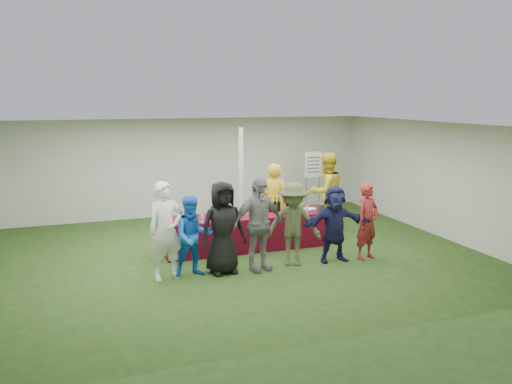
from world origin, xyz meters
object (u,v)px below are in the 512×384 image
object	(u,v)px
staff_pourer	(273,202)
customer_4	(293,224)
customer_1	(193,236)
customer_3	(258,224)
customer_0	(166,231)
customer_5	(335,224)
customer_2	(223,228)
serving_table	(247,232)
customer_6	(367,221)
dump_bucket	(321,208)
staff_back	(326,192)
wine_list_sign	(313,169)

from	to	relation	value
staff_pourer	customer_4	xyz separation A→B (m)	(-0.26, -1.74, -0.07)
customer_1	customer_3	size ratio (longest dim) A/B	0.83
customer_0	customer_5	size ratio (longest dim) A/B	1.16
staff_pourer	customer_3	world-z (taller)	customer_3
customer_0	customer_1	distance (m)	0.51
customer_2	customer_5	world-z (taller)	customer_2
customer_0	serving_table	bearing A→B (deg)	21.08
customer_1	customer_4	xyz separation A→B (m)	(1.98, -0.04, 0.07)
serving_table	customer_6	world-z (taller)	customer_6
dump_bucket	customer_2	bearing A→B (deg)	-157.67
customer_0	customer_6	xyz separation A→B (m)	(4.04, -0.20, -0.11)
dump_bucket	customer_4	xyz separation A→B (m)	(-1.15, -1.08, -0.01)
serving_table	customer_1	bearing A→B (deg)	-139.33
dump_bucket	staff_back	xyz separation A→B (m)	(0.66, 1.05, 0.13)
customer_1	customer_2	distance (m)	0.58
dump_bucket	customer_0	world-z (taller)	customer_0
dump_bucket	customer_1	size ratio (longest dim) A/B	0.15
wine_list_sign	customer_2	xyz separation A→B (m)	(-3.57, -3.57, -0.44)
customer_4	serving_table	bearing A→B (deg)	131.09
wine_list_sign	staff_pourer	size ratio (longest dim) A/B	1.00
dump_bucket	customer_4	bearing A→B (deg)	-136.71
customer_6	wine_list_sign	bearing A→B (deg)	61.72
customer_2	customer_4	size ratio (longest dim) A/B	1.05
dump_bucket	customer_5	bearing A→B (deg)	-103.61
staff_pourer	customer_0	distance (m)	3.21
customer_0	customer_3	distance (m)	1.72
serving_table	customer_6	distance (m)	2.57
serving_table	staff_back	bearing A→B (deg)	19.69
customer_2	customer_6	distance (m)	3.00
staff_pourer	customer_5	world-z (taller)	staff_pourer
customer_4	customer_2	bearing A→B (deg)	-161.56
customer_4	customer_1	bearing A→B (deg)	-161.55
wine_list_sign	staff_back	size ratio (longest dim) A/B	0.93
customer_3	customer_4	xyz separation A→B (m)	(0.75, 0.05, -0.08)
customer_1	staff_pourer	bearing A→B (deg)	35.30
customer_3	customer_6	world-z (taller)	customer_3
staff_pourer	customer_4	size ratio (longest dim) A/B	1.09
dump_bucket	wine_list_sign	xyz separation A→B (m)	(1.01, 2.52, 0.48)
staff_back	customer_3	xyz separation A→B (m)	(-2.56, -2.18, -0.07)
wine_list_sign	customer_6	bearing A→B (deg)	-98.87
staff_back	customer_1	size ratio (longest dim) A/B	1.29
dump_bucket	wine_list_sign	distance (m)	2.75
customer_1	staff_back	bearing A→B (deg)	26.96
serving_table	customer_1	world-z (taller)	customer_1
staff_back	customer_1	world-z (taller)	staff_back
customer_1	customer_6	size ratio (longest dim) A/B	0.96
serving_table	customer_4	size ratio (longest dim) A/B	2.18
dump_bucket	customer_2	world-z (taller)	customer_2
customer_2	customer_4	world-z (taller)	customer_2
staff_pourer	staff_back	world-z (taller)	staff_back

